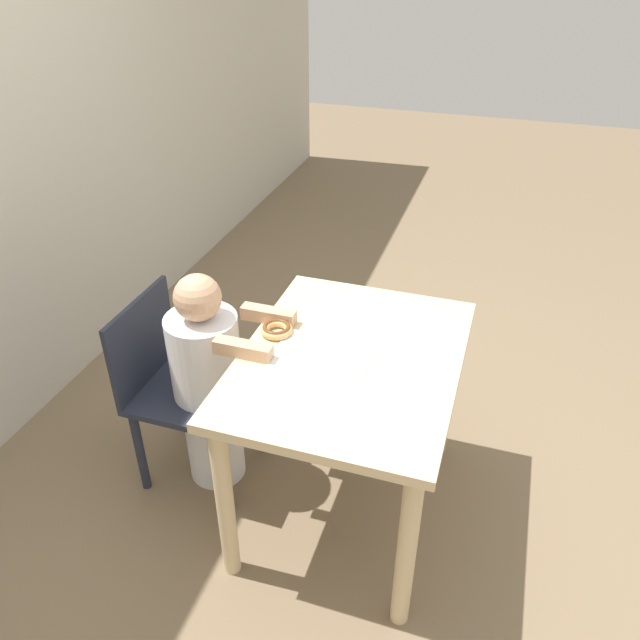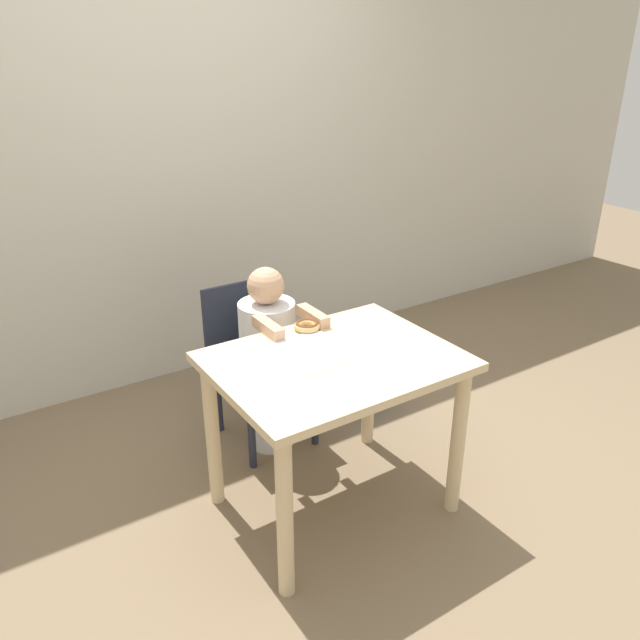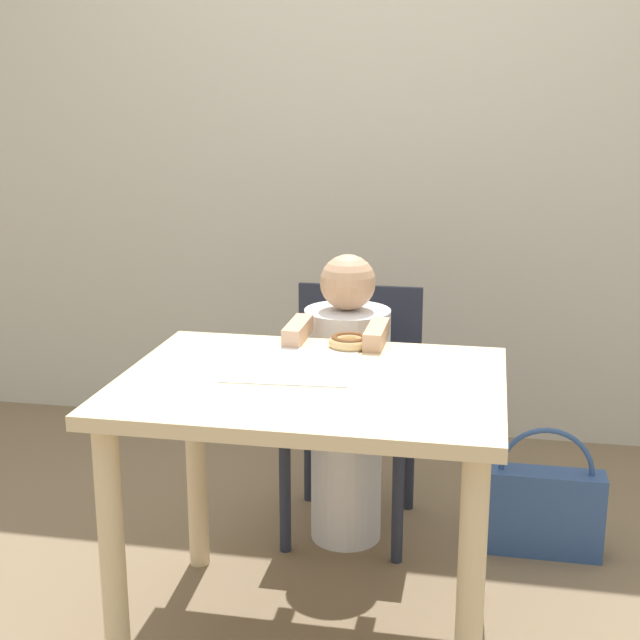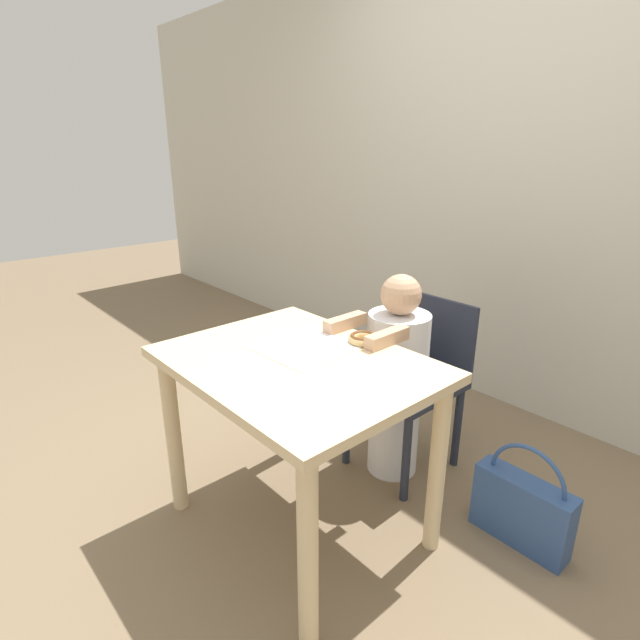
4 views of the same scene
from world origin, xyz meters
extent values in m
plane|color=#7A664C|center=(0.00, 0.00, 0.00)|extent=(12.00, 12.00, 0.00)
cube|color=beige|center=(0.00, 1.54, 1.25)|extent=(8.00, 0.05, 2.50)
cube|color=beige|center=(0.00, 0.00, 0.70)|extent=(0.94, 0.72, 0.03)
cylinder|color=beige|center=(-0.41, -0.30, 0.34)|extent=(0.06, 0.06, 0.68)
cylinder|color=beige|center=(0.41, -0.30, 0.34)|extent=(0.06, 0.06, 0.68)
cylinder|color=beige|center=(-0.41, 0.30, 0.34)|extent=(0.06, 0.06, 0.68)
cylinder|color=beige|center=(0.41, 0.30, 0.34)|extent=(0.06, 0.06, 0.68)
cube|color=#232838|center=(0.00, 0.61, 0.41)|extent=(0.41, 0.43, 0.03)
cube|color=#232838|center=(0.00, 0.81, 0.60)|extent=(0.41, 0.02, 0.35)
cylinder|color=#232838|center=(-0.17, 0.42, 0.20)|extent=(0.04, 0.04, 0.40)
cylinder|color=#232838|center=(0.18, 0.42, 0.20)|extent=(0.04, 0.04, 0.40)
cylinder|color=#232838|center=(-0.17, 0.79, 0.20)|extent=(0.04, 0.04, 0.40)
cylinder|color=#232838|center=(0.18, 0.79, 0.20)|extent=(0.04, 0.04, 0.40)
cylinder|color=white|center=(0.00, 0.55, 0.21)|extent=(0.22, 0.22, 0.42)
cylinder|color=white|center=(0.00, 0.55, 0.59)|extent=(0.26, 0.26, 0.33)
sphere|color=tan|center=(0.00, 0.55, 0.84)|extent=(0.17, 0.17, 0.17)
cube|color=tan|center=(-0.11, 0.34, 0.74)|extent=(0.05, 0.20, 0.05)
cube|color=tan|center=(0.12, 0.34, 0.74)|extent=(0.05, 0.20, 0.05)
torus|color=#DBB270|center=(0.05, 0.28, 0.73)|extent=(0.11, 0.11, 0.03)
torus|color=brown|center=(0.05, 0.28, 0.74)|extent=(0.10, 0.10, 0.02)
cube|color=white|center=(-0.07, 0.09, 0.72)|extent=(0.34, 0.34, 0.00)
cube|color=#2D4C84|center=(0.62, 0.56, 0.14)|extent=(0.36, 0.10, 0.27)
torus|color=#2D4C84|center=(0.62, 0.56, 0.27)|extent=(0.29, 0.02, 0.29)
camera|label=1|loc=(-1.63, -0.42, 1.94)|focal=35.00mm
camera|label=2|loc=(-1.23, -1.78, 1.83)|focal=35.00mm
camera|label=3|loc=(0.42, -2.03, 1.40)|focal=50.00mm
camera|label=4|loc=(1.24, -0.99, 1.43)|focal=28.00mm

